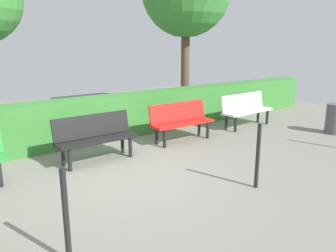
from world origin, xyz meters
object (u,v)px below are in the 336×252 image
object	(u,v)px
bench_red	(181,120)
trash_bin	(335,119)
bench_black	(95,135)
bench_white	(246,108)

from	to	relation	value
bench_red	trash_bin	size ratio (longest dim) A/B	2.11
bench_red	bench_black	distance (m)	2.10
bench_red	trash_bin	bearing A→B (deg)	153.58
bench_white	trash_bin	size ratio (longest dim) A/B	2.24
bench_white	bench_black	world-z (taller)	same
bench_red	bench_black	size ratio (longest dim) A/B	1.01
trash_bin	bench_red	bearing A→B (deg)	-28.04
bench_white	bench_black	xyz separation A→B (m)	(4.32, 0.07, -0.00)
bench_red	bench_black	xyz separation A→B (m)	(2.10, 0.06, -0.00)
bench_white	bench_red	bearing A→B (deg)	-1.23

